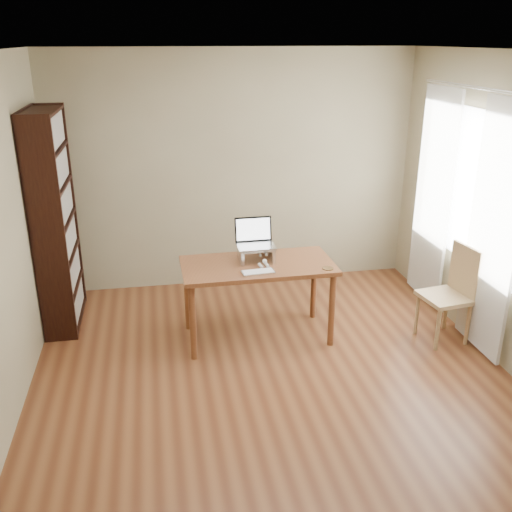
{
  "coord_description": "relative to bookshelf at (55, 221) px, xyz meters",
  "views": [
    {
      "loc": [
        -0.88,
        -3.89,
        2.69
      ],
      "look_at": [
        -0.02,
        0.85,
        0.83
      ],
      "focal_mm": 40.0,
      "sensor_mm": 36.0,
      "label": 1
    }
  ],
  "objects": [
    {
      "name": "coaster",
      "position": [
        2.43,
        -0.91,
        -0.3
      ],
      "size": [
        0.1,
        0.1,
        0.01
      ],
      "primitive_type": "cylinder",
      "color": "#50351B",
      "rests_on": "desk"
    },
    {
      "name": "bookshelf",
      "position": [
        0.0,
        0.0,
        0.0
      ],
      "size": [
        0.3,
        0.9,
        2.1
      ],
      "color": "black",
      "rests_on": "ground"
    },
    {
      "name": "cat",
      "position": [
        1.86,
        -0.57,
        -0.24
      ],
      "size": [
        0.23,
        0.47,
        0.14
      ],
      "rotation": [
        0.0,
        0.0,
        0.09
      ],
      "color": "#464037",
      "rests_on": "desk"
    },
    {
      "name": "keyboard",
      "position": [
        1.8,
        -0.9,
        -0.29
      ],
      "size": [
        0.3,
        0.15,
        0.02
      ],
      "rotation": [
        0.0,
        0.0,
        0.09
      ],
      "color": "silver",
      "rests_on": "desk"
    },
    {
      "name": "laptop",
      "position": [
        1.84,
        -0.54,
        -0.11
      ],
      "size": [
        0.35,
        0.29,
        0.24
      ],
      "rotation": [
        0.0,
        0.0,
        0.01
      ],
      "color": "silver",
      "rests_on": "laptop_stand"
    },
    {
      "name": "room",
      "position": [
        1.86,
        -1.54,
        0.25
      ],
      "size": [
        4.04,
        4.54,
        2.64
      ],
      "color": "#572B16",
      "rests_on": "ground"
    },
    {
      "name": "desk",
      "position": [
        1.84,
        -0.68,
        -0.4
      ],
      "size": [
        1.4,
        0.72,
        0.75
      ],
      "rotation": [
        0.0,
        0.0,
        0.01
      ],
      "color": "brown",
      "rests_on": "ground"
    },
    {
      "name": "laptop_stand",
      "position": [
        1.84,
        -0.6,
        -0.22
      ],
      "size": [
        0.32,
        0.25,
        0.13
      ],
      "rotation": [
        0.0,
        0.0,
        0.01
      ],
      "color": "silver",
      "rests_on": "desk"
    },
    {
      "name": "curtains",
      "position": [
        3.75,
        -0.75,
        0.12
      ],
      "size": [
        0.03,
        1.9,
        2.25
      ],
      "color": "white",
      "rests_on": "ground"
    },
    {
      "name": "chair",
      "position": [
        3.6,
        -1.05,
        -0.56
      ],
      "size": [
        0.46,
        0.46,
        0.92
      ],
      "rotation": [
        0.0,
        0.0,
        0.15
      ],
      "color": "tan",
      "rests_on": "ground"
    }
  ]
}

